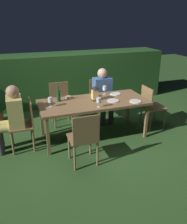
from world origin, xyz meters
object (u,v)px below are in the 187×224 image
Objects in this scene: wine_glass_a at (50,100)px; dining_table at (94,104)px; person_in_blue at (103,93)px; wine_glass_b at (99,101)px; lantern_centerpiece at (95,92)px; bowl_bread at (69,97)px; chair_side_right_b at (100,97)px; wine_glass_c at (105,89)px; chair_side_left_a at (84,137)px; plate_b at (135,101)px; chair_head_near at (25,122)px; bowl_olives at (95,95)px; plate_a at (115,94)px; green_bottle_on_table at (58,96)px; plate_c at (113,101)px; person_in_mustard at (12,116)px; chair_side_right_a at (61,101)px; chair_head_far at (151,105)px.

dining_table is at bearing 1.90° from wine_glass_a.
person_in_blue is 1.08m from wine_glass_b.
lantern_centerpiece reaches higher than bowl_bread.
wine_glass_c reaches higher than chair_side_right_b.
lantern_centerpiece reaches higher than chair_side_left_a.
lantern_centerpiece is 1.26× the size of plate_b.
wine_glass_c is at bearing 55.30° from chair_side_left_a.
wine_glass_a is (-0.79, -0.03, 0.17)m from dining_table.
lantern_centerpiece is (-0.40, -0.78, 0.38)m from chair_side_right_b.
chair_head_near reaches higher than bowl_olives.
wine_glass_c reaches higher than chair_side_left_a.
lantern_centerpiece reaches higher than dining_table.
wine_glass_c is (1.12, 0.33, 0.00)m from wine_glass_a.
chair_head_near is 5.15× the size of wine_glass_a.
person_in_blue is 5.35× the size of plate_a.
bowl_bread is at bearing 142.24° from dining_table.
chair_side_right_b is 1.28m from wine_glass_b.
plate_b is (1.30, -0.49, -0.10)m from green_bottle_on_table.
plate_b is (0.72, 0.03, -0.11)m from wine_glass_b.
wine_glass_b is at bearing -177.45° from plate_b.
lantern_centerpiece reaches higher than plate_c.
person_in_blue is 1.00× the size of person_in_mustard.
lantern_centerpiece reaches higher than wine_glass_b.
wine_glass_c is at bearing 41.24° from lantern_centerpiece.
bowl_bread is (-0.83, -0.33, 0.10)m from person_in_blue.
person_in_mustard is 4.34× the size of lantern_centerpiece.
chair_side_right_b is 1.00× the size of chair_head_near.
chair_head_near is at bearing -133.77° from chair_side_right_a.
bowl_bread is at bearing 16.17° from person_in_mustard.
wine_glass_a is 0.82m from wine_glass_b.
wine_glass_a is at bearing 113.10° from chair_side_left_a.
wine_glass_c is (1.57, 0.30, 0.35)m from chair_head_near.
wine_glass_b reaches higher than dining_table.
lantern_centerpiece is at bearing -13.76° from green_bottle_on_table.
lantern_centerpiece reaches higher than chair_side_right_b.
chair_head_far is 1.25m from lantern_centerpiece.
green_bottle_on_table is at bearing -173.90° from wine_glass_c.
dining_table is at bearing -116.00° from bowl_olives.
person_in_blue reaches higher than plate_a.
chair_head_near is at bearing 171.65° from plate_b.
wine_glass_c reaches higher than bowl_olives.
lantern_centerpiece is 1.57× the size of wine_glass_c.
green_bottle_on_table is at bearing -154.56° from bowl_bread.
plate_b is at bearing -76.90° from chair_side_right_b.
person_in_blue is 1.14m from green_bottle_on_table.
chair_head_far is (0.79, -0.83, 0.00)m from chair_side_right_b.
bowl_olives is (1.35, 0.24, 0.26)m from chair_head_near.
chair_side_left_a reaches higher than bowl_bread.
wine_glass_c is at bearing 89.93° from plate_c.
chair_head_far is 0.77m from plate_a.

